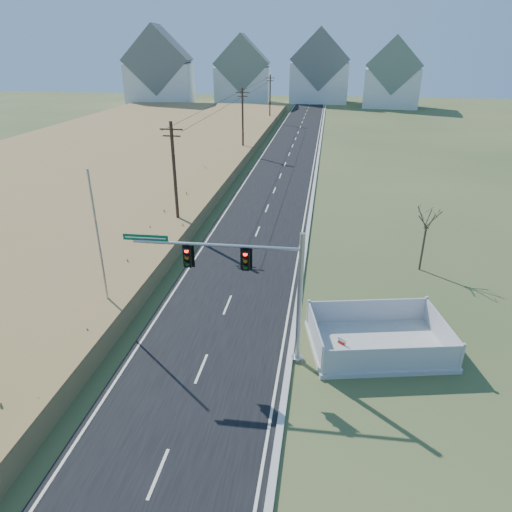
{
  "coord_description": "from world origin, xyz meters",
  "views": [
    {
      "loc": [
        5.31,
        -19.02,
        14.21
      ],
      "look_at": [
        1.73,
        4.02,
        3.4
      ],
      "focal_mm": 32.0,
      "sensor_mm": 36.0,
      "label": 1
    }
  ],
  "objects_px": {
    "fence_enclosure": "(378,343)",
    "bare_tree": "(428,217)",
    "flagpole": "(102,264)",
    "open_sign": "(342,343)",
    "traffic_signal_mast": "(260,283)"
  },
  "relations": [
    {
      "from": "open_sign",
      "to": "bare_tree",
      "type": "xyz_separation_m",
      "value": [
        5.5,
        10.07,
        3.55
      ]
    },
    {
      "from": "traffic_signal_mast",
      "to": "fence_enclosure",
      "type": "relative_size",
      "value": 1.11
    },
    {
      "from": "open_sign",
      "to": "bare_tree",
      "type": "distance_m",
      "value": 12.01
    },
    {
      "from": "fence_enclosure",
      "to": "open_sign",
      "type": "relative_size",
      "value": 12.55
    },
    {
      "from": "traffic_signal_mast",
      "to": "fence_enclosure",
      "type": "xyz_separation_m",
      "value": [
        5.87,
        1.69,
        -3.9
      ]
    },
    {
      "from": "bare_tree",
      "to": "open_sign",
      "type": "bearing_deg",
      "value": -118.65
    },
    {
      "from": "fence_enclosure",
      "to": "open_sign",
      "type": "xyz_separation_m",
      "value": [
        -1.83,
        -0.35,
        0.03
      ]
    },
    {
      "from": "fence_enclosure",
      "to": "bare_tree",
      "type": "distance_m",
      "value": 10.99
    },
    {
      "from": "fence_enclosure",
      "to": "bare_tree",
      "type": "bearing_deg",
      "value": 57.08
    },
    {
      "from": "fence_enclosure",
      "to": "traffic_signal_mast",
      "type": "bearing_deg",
      "value": -176.13
    },
    {
      "from": "traffic_signal_mast",
      "to": "flagpole",
      "type": "bearing_deg",
      "value": 164.42
    },
    {
      "from": "bare_tree",
      "to": "flagpole",
      "type": "bearing_deg",
      "value": -153.71
    },
    {
      "from": "fence_enclosure",
      "to": "bare_tree",
      "type": "relative_size",
      "value": 1.59
    },
    {
      "from": "traffic_signal_mast",
      "to": "bare_tree",
      "type": "distance_m",
      "value": 14.88
    },
    {
      "from": "fence_enclosure",
      "to": "flagpole",
      "type": "xyz_separation_m",
      "value": [
        -14.86,
        0.56,
        3.16
      ]
    }
  ]
}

